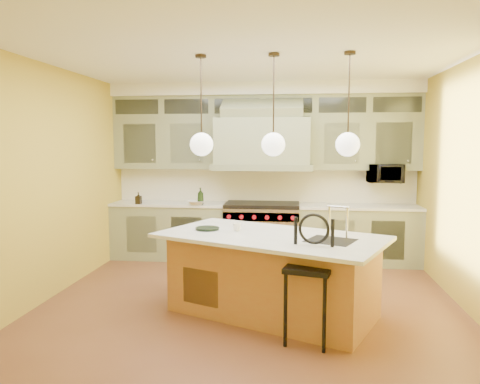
# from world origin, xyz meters

# --- Properties ---
(floor) EXTENTS (5.00, 5.00, 0.00)m
(floor) POSITION_xyz_m (0.00, 0.00, 0.00)
(floor) COLOR brown
(floor) RESTS_ON ground
(ceiling) EXTENTS (5.00, 5.00, 0.00)m
(ceiling) POSITION_xyz_m (0.00, 0.00, 2.90)
(ceiling) COLOR white
(ceiling) RESTS_ON wall_back
(wall_back) EXTENTS (5.00, 0.00, 5.00)m
(wall_back) POSITION_xyz_m (0.00, 2.50, 1.45)
(wall_back) COLOR gold
(wall_back) RESTS_ON ground
(wall_front) EXTENTS (5.00, 0.00, 5.00)m
(wall_front) POSITION_xyz_m (0.00, -2.50, 1.45)
(wall_front) COLOR gold
(wall_front) RESTS_ON ground
(wall_left) EXTENTS (0.00, 5.00, 5.00)m
(wall_left) POSITION_xyz_m (-2.50, 0.00, 1.45)
(wall_left) COLOR gold
(wall_left) RESTS_ON ground
(wall_right) EXTENTS (0.00, 5.00, 5.00)m
(wall_right) POSITION_xyz_m (2.50, 0.00, 1.45)
(wall_right) COLOR gold
(wall_right) RESTS_ON ground
(back_cabinetry) EXTENTS (5.00, 0.77, 2.90)m
(back_cabinetry) POSITION_xyz_m (0.00, 2.23, 1.43)
(back_cabinetry) COLOR gray
(back_cabinetry) RESTS_ON floor
(range) EXTENTS (1.20, 0.74, 0.96)m
(range) POSITION_xyz_m (0.00, 2.14, 0.49)
(range) COLOR silver
(range) RESTS_ON floor
(kitchen_island) EXTENTS (2.75, 2.17, 1.35)m
(kitchen_island) POSITION_xyz_m (0.29, -0.25, 0.47)
(kitchen_island) COLOR #A3633A
(kitchen_island) RESTS_ON floor
(counter_stool) EXTENTS (0.53, 0.53, 1.24)m
(counter_stool) POSITION_xyz_m (0.68, -0.93, 0.71)
(counter_stool) COLOR black
(counter_stool) RESTS_ON floor
(microwave) EXTENTS (0.54, 0.37, 0.30)m
(microwave) POSITION_xyz_m (1.95, 2.25, 1.45)
(microwave) COLOR black
(microwave) RESTS_ON back_cabinetry
(oil_bottle_a) EXTENTS (0.12, 0.12, 0.27)m
(oil_bottle_a) POSITION_xyz_m (-0.99, 1.97, 1.08)
(oil_bottle_a) COLOR black
(oil_bottle_a) RESTS_ON back_cabinetry
(oil_bottle_b) EXTENTS (0.10, 0.10, 0.19)m
(oil_bottle_b) POSITION_xyz_m (-2.01, 1.92, 1.04)
(oil_bottle_b) COLOR black
(oil_bottle_b) RESTS_ON back_cabinetry
(fruit_bowl) EXTENTS (0.31, 0.31, 0.07)m
(fruit_bowl) POSITION_xyz_m (-1.05, 1.92, 0.97)
(fruit_bowl) COLOR silver
(fruit_bowl) RESTS_ON back_cabinetry
(cup) EXTENTS (0.11, 0.11, 0.09)m
(cup) POSITION_xyz_m (-0.13, -0.10, 0.97)
(cup) COLOR white
(cup) RESTS_ON kitchen_island
(pendant_left) EXTENTS (0.26, 0.26, 1.11)m
(pendant_left) POSITION_xyz_m (-0.51, -0.25, 1.95)
(pendant_left) COLOR #2D2319
(pendant_left) RESTS_ON ceiling
(pendant_center) EXTENTS (0.26, 0.26, 1.11)m
(pendant_center) POSITION_xyz_m (0.29, -0.25, 1.95)
(pendant_center) COLOR #2D2319
(pendant_center) RESTS_ON ceiling
(pendant_right) EXTENTS (0.26, 0.26, 1.11)m
(pendant_right) POSITION_xyz_m (1.09, -0.25, 1.95)
(pendant_right) COLOR #2D2319
(pendant_right) RESTS_ON ceiling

